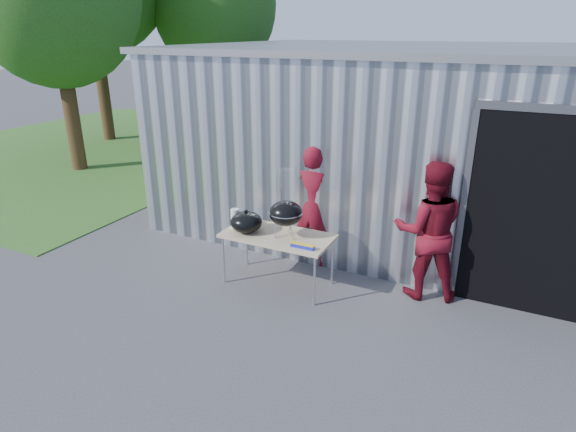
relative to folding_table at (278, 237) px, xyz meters
The scene contains 12 objects.
ground 1.20m from the folding_table, 78.31° to the right, with size 80.00×80.00×0.00m, color #3F3F41.
building 3.90m from the folding_table, 73.04° to the left, with size 8.20×6.20×3.10m.
grass_patch 10.18m from the folding_table, 150.14° to the left, with size 10.00×12.00×0.02m, color #2D591E.
tree_far 10.77m from the folding_table, 128.05° to the left, with size 3.78×3.78×6.27m.
folding_table is the anchor object (origin of this frame).
kettle_grill 0.48m from the folding_table, ahead, with size 0.45×0.45×0.94m.
grill_lid 0.48m from the folding_table, 166.95° to the right, with size 0.44×0.44×0.32m.
paper_towels 0.67m from the folding_table, behind, with size 0.12×0.12×0.28m, color white.
white_tub 0.59m from the folding_table, 162.01° to the left, with size 0.20×0.15×0.10m, color white.
foil_box 0.55m from the folding_table, 27.30° to the right, with size 0.32×0.05×0.06m.
person_cook 0.88m from the folding_table, 79.28° to the left, with size 0.67×0.44×1.84m, color maroon.
person_bystander 2.00m from the folding_table, 17.82° to the left, with size 0.90×0.70×1.86m, color maroon.
Camera 1 is at (2.58, -4.39, 3.36)m, focal length 30.00 mm.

